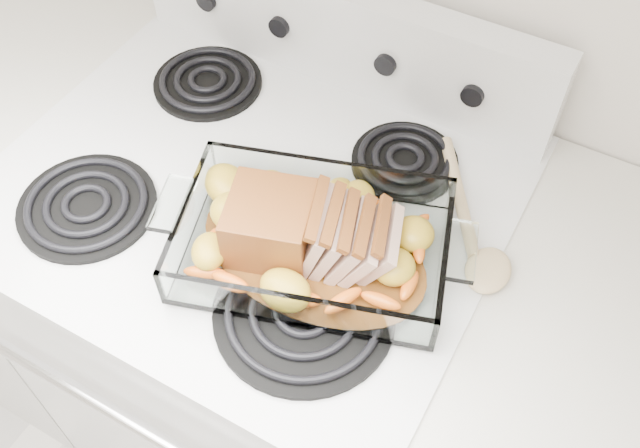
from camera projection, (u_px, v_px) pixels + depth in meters
The scene contains 6 objects.
electric_range at pixel (268, 328), 1.47m from camera, with size 0.78×0.70×1.12m.
counter_left at pixel (28, 210), 1.68m from camera, with size 0.58×0.68×0.93m.
baking_dish at pixel (313, 246), 1.00m from camera, with size 0.37×0.24×0.07m.
pork_roast at pixel (298, 226), 0.98m from camera, with size 0.24×0.11×0.09m.
roast_vegetables at pixel (323, 223), 1.02m from camera, with size 0.37×0.20×0.05m.
wooden_spoon at pixel (475, 237), 1.04m from camera, with size 0.19×0.25×0.02m.
Camera 1 is at (0.45, 1.08, 1.78)m, focal length 40.00 mm.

